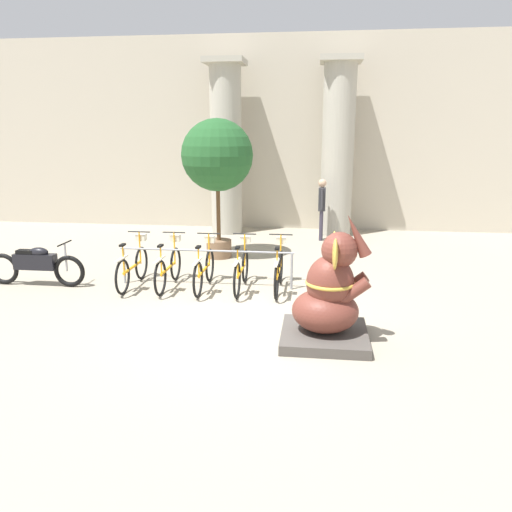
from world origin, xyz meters
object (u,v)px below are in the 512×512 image
(bicycle_1, at_px, (169,267))
(bicycle_3, at_px, (242,269))
(motorcycle, at_px, (36,264))
(person_pedestrian, at_px, (322,203))
(bicycle_0, at_px, (133,266))
(elephant_statue, at_px, (329,299))
(bicycle_2, at_px, (204,268))
(bicycle_4, at_px, (279,270))
(potted_tree, at_px, (217,158))

(bicycle_1, bearing_deg, bicycle_3, 0.98)
(motorcycle, bearing_deg, person_pedestrian, 41.89)
(bicycle_0, xyz_separation_m, elephant_statue, (3.92, -2.32, 0.25))
(elephant_statue, bearing_deg, bicycle_2, 136.24)
(motorcycle, height_order, person_pedestrian, person_pedestrian)
(bicycle_4, bearing_deg, motorcycle, -176.44)
(bicycle_1, xyz_separation_m, bicycle_4, (2.24, 0.05, 0.00))
(bicycle_2, xyz_separation_m, potted_tree, (-0.22, 2.58, 2.04))
(bicycle_0, bearing_deg, potted_tree, 63.69)
(bicycle_0, relative_size, potted_tree, 0.52)
(bicycle_2, relative_size, bicycle_3, 1.00)
(motorcycle, relative_size, person_pedestrian, 1.18)
(bicycle_1, relative_size, elephant_statue, 0.89)
(bicycle_0, distance_m, elephant_statue, 4.57)
(potted_tree, bearing_deg, person_pedestrian, 43.09)
(bicycle_4, relative_size, potted_tree, 0.52)
(bicycle_3, height_order, motorcycle, bicycle_3)
(bicycle_2, xyz_separation_m, motorcycle, (-3.47, -0.23, 0.03))
(bicycle_3, height_order, person_pedestrian, person_pedestrian)
(bicycle_0, relative_size, elephant_statue, 0.89)
(bicycle_2, relative_size, bicycle_4, 1.00)
(bicycle_1, bearing_deg, bicycle_0, -178.13)
(elephant_statue, relative_size, motorcycle, 0.94)
(motorcycle, distance_m, potted_tree, 4.75)
(bicycle_2, bearing_deg, bicycle_1, 178.31)
(bicycle_2, bearing_deg, elephant_statue, -43.76)
(bicycle_0, distance_m, bicycle_1, 0.75)
(bicycle_3, distance_m, potted_tree, 3.39)
(bicycle_4, distance_m, elephant_statue, 2.59)
(bicycle_4, xyz_separation_m, person_pedestrian, (0.85, 4.90, 0.66))
(bicycle_1, bearing_deg, person_pedestrian, 58.05)
(person_pedestrian, bearing_deg, bicycle_2, -115.21)
(bicycle_0, distance_m, person_pedestrian, 6.32)
(bicycle_3, bearing_deg, person_pedestrian, 72.07)
(bicycle_2, distance_m, elephant_statue, 3.37)
(bicycle_0, xyz_separation_m, motorcycle, (-1.97, -0.23, 0.03))
(bicycle_1, bearing_deg, bicycle_2, -1.69)
(bicycle_0, height_order, person_pedestrian, person_pedestrian)
(bicycle_4, bearing_deg, potted_tree, 124.26)
(bicycle_2, bearing_deg, bicycle_4, 2.85)
(potted_tree, bearing_deg, motorcycle, -139.09)
(bicycle_0, height_order, bicycle_2, same)
(elephant_statue, height_order, person_pedestrian, elephant_statue)
(elephant_statue, xyz_separation_m, motorcycle, (-5.90, 2.09, -0.22))
(motorcycle, xyz_separation_m, potted_tree, (3.25, 2.82, 2.01))
(bicycle_2, relative_size, elephant_statue, 0.89)
(bicycle_0, height_order, potted_tree, potted_tree)
(bicycle_3, relative_size, person_pedestrian, 0.99)
(elephant_statue, bearing_deg, bicycle_1, 143.52)
(bicycle_1, bearing_deg, elephant_statue, -36.48)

